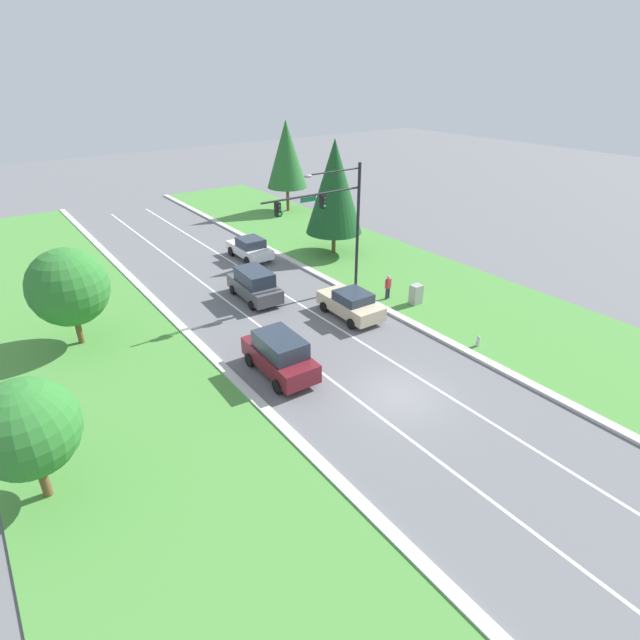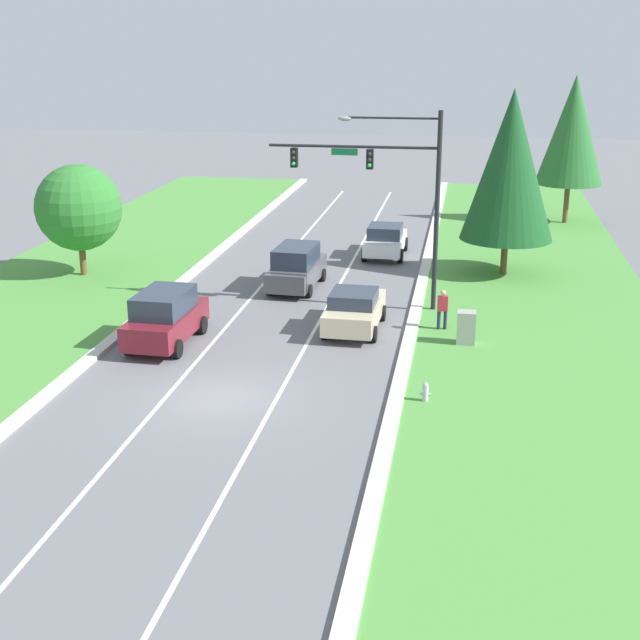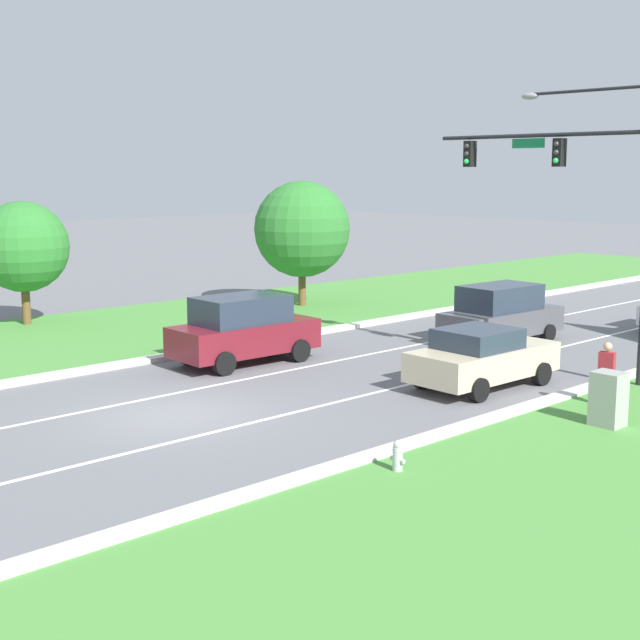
{
  "view_description": "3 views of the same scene",
  "coord_description": "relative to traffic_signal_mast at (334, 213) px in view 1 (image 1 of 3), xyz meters",
  "views": [
    {
      "loc": [
        -14.19,
        -13.28,
        13.7
      ],
      "look_at": [
        -0.61,
        5.45,
        1.86
      ],
      "focal_mm": 28.0,
      "sensor_mm": 36.0,
      "label": 1
    },
    {
      "loc": [
        7.65,
        -25.88,
        11.29
      ],
      "look_at": [
        2.55,
        4.3,
        1.45
      ],
      "focal_mm": 50.0,
      "sensor_mm": 36.0,
      "label": 2
    },
    {
      "loc": [
        17.76,
        -11.78,
        5.89
      ],
      "look_at": [
        -1.02,
        5.75,
        1.56
      ],
      "focal_mm": 50.0,
      "sensor_mm": 36.0,
      "label": 3
    }
  ],
  "objects": [
    {
      "name": "lane_stripe_inner_left",
      "position": [
        -6.2,
        -10.86,
        -5.54
      ],
      "size": [
        0.14,
        81.0,
        0.01
      ],
      "color": "white",
      "rests_on": "ground_plane"
    },
    {
      "name": "utility_cabinet",
      "position": [
        3.38,
        -4.26,
        -4.87
      ],
      "size": [
        0.7,
        0.6,
        1.34
      ],
      "color": "#9E9E99",
      "rests_on": "ground_plane"
    },
    {
      "name": "ground_plane",
      "position": [
        -4.4,
        -10.86,
        -5.54
      ],
      "size": [
        160.0,
        160.0,
        0.0
      ],
      "primitive_type": "plane",
      "color": "slate"
    },
    {
      "name": "oak_near_left_tree",
      "position": [
        -18.8,
        -7.95,
        -2.51
      ],
      "size": [
        3.44,
        3.44,
        4.76
      ],
      "color": "brown",
      "rests_on": "ground_plane"
    },
    {
      "name": "traffic_signal_mast",
      "position": [
        0.0,
        0.0,
        0.0
      ],
      "size": [
        7.16,
        0.41,
        8.4
      ],
      "color": "black",
      "rests_on": "ground_plane"
    },
    {
      "name": "graphite_suv",
      "position": [
        -4.49,
        2.55,
        -4.53
      ],
      "size": [
        2.25,
        4.75,
        2.02
      ],
      "rotation": [
        0.0,
        0.0,
        -0.05
      ],
      "color": "#4C4C51",
      "rests_on": "ground_plane"
    },
    {
      "name": "grass_verge_right",
      "position": [
        6.5,
        -10.86,
        -5.5
      ],
      "size": [
        10.0,
        90.0,
        0.08
      ],
      "color": "#4C8E3D",
      "rests_on": "ground_plane"
    },
    {
      "name": "lane_stripe_inner_right",
      "position": [
        -2.6,
        -10.86,
        -5.54
      ],
      "size": [
        0.14,
        81.0,
        0.01
      ],
      "color": "white",
      "rests_on": "ground_plane"
    },
    {
      "name": "oak_far_left_tree",
      "position": [
        -15.18,
        2.94,
        -2.16
      ],
      "size": [
        4.13,
        4.13,
        5.45
      ],
      "color": "brown",
      "rests_on": "ground_plane"
    },
    {
      "name": "champagne_sedan",
      "position": [
        -1.04,
        -3.13,
        -4.7
      ],
      "size": [
        2.24,
        4.52,
        1.66
      ],
      "rotation": [
        0.0,
        0.0,
        -0.02
      ],
      "color": "beige",
      "rests_on": "ground_plane"
    },
    {
      "name": "curb_strip_right",
      "position": [
        1.25,
        -10.86,
        -5.47
      ],
      "size": [
        0.5,
        90.0,
        0.15
      ],
      "color": "beige",
      "rests_on": "ground_plane"
    },
    {
      "name": "conifer_far_right_tree",
      "position": [
        5.08,
        6.6,
        -0.17
      ],
      "size": [
        4.46,
        4.46,
        8.95
      ],
      "color": "brown",
      "rests_on": "ground_plane"
    },
    {
      "name": "grass_verge_left",
      "position": [
        -15.3,
        -10.86,
        -5.5
      ],
      "size": [
        10.0,
        90.0,
        0.08
      ],
      "color": "#4C8E3D",
      "rests_on": "ground_plane"
    },
    {
      "name": "fire_hydrant",
      "position": [
        2.18,
        -10.12,
        -5.2
      ],
      "size": [
        0.34,
        0.2,
        0.7
      ],
      "color": "#B7B7BC",
      "rests_on": "ground_plane"
    },
    {
      "name": "burgundy_suv",
      "position": [
        -7.89,
        -6.02,
        -4.47
      ],
      "size": [
        2.23,
        4.66,
        2.11
      ],
      "rotation": [
        0.0,
        0.0,
        -0.03
      ],
      "color": "maroon",
      "rests_on": "ground_plane"
    },
    {
      "name": "conifer_near_right_tree",
      "position": [
        9.21,
        19.91,
        0.22
      ],
      "size": [
        4.09,
        4.09,
        9.05
      ],
      "color": "brown",
      "rests_on": "ground_plane"
    },
    {
      "name": "pedestrian",
      "position": [
        2.43,
        -2.67,
        -4.6
      ],
      "size": [
        0.42,
        0.3,
        1.69
      ],
      "rotation": [
        0.0,
        0.0,
        3.36
      ],
      "color": "#232842",
      "rests_on": "ground_plane"
    },
    {
      "name": "white_sedan",
      "position": [
        -1.03,
        9.49,
        -4.67
      ],
      "size": [
        2.16,
        4.48,
        1.71
      ],
      "rotation": [
        0.0,
        0.0,
        -0.01
      ],
      "color": "white",
      "rests_on": "ground_plane"
    },
    {
      "name": "curb_strip_left",
      "position": [
        -10.05,
        -10.86,
        -5.47
      ],
      "size": [
        0.5,
        90.0,
        0.15
      ],
      "color": "beige",
      "rests_on": "ground_plane"
    }
  ]
}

